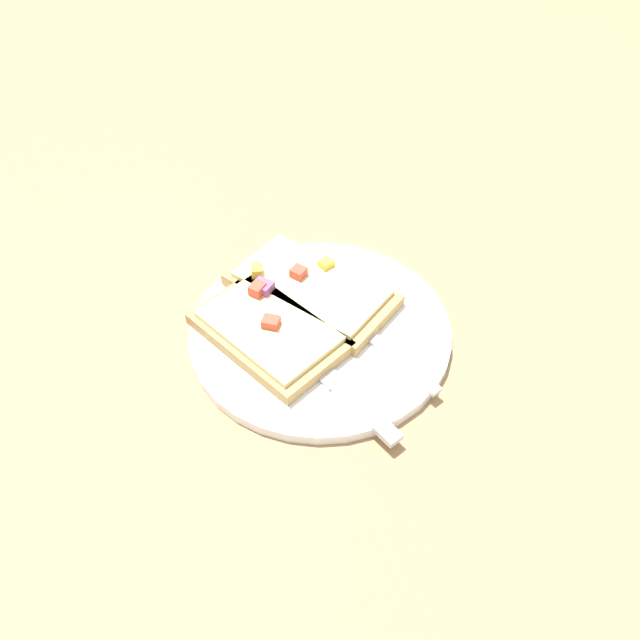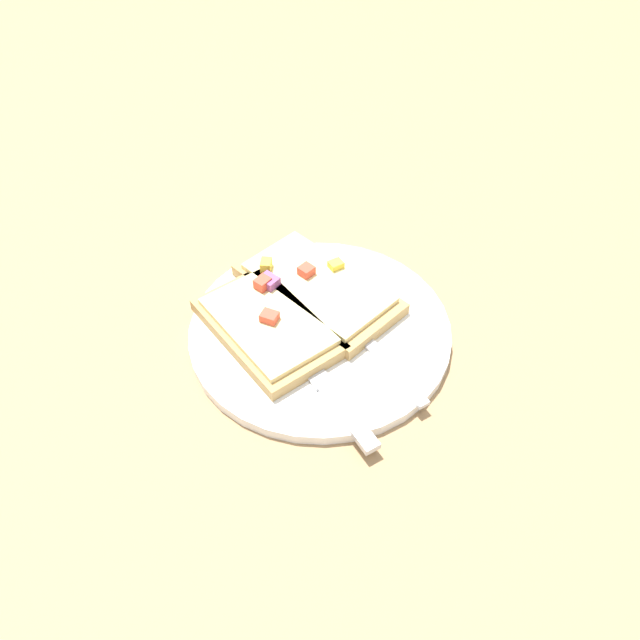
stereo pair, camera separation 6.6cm
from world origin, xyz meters
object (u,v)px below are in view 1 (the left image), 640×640
fork (355,324)px  pizza_slice_main (311,288)px  plate (320,330)px  knife (330,378)px  pizza_slice_corner (269,330)px

fork → pizza_slice_main: 0.07m
plate → pizza_slice_main: size_ratio=1.41×
pizza_slice_main → knife: bearing=-44.4°
plate → fork: fork is taller
plate → pizza_slice_main: 0.05m
pizza_slice_main → pizza_slice_corner: size_ratio=1.23×
knife → pizza_slice_corner: 0.09m
pizza_slice_main → plate: bearing=-42.2°
fork → pizza_slice_corner: bearing=59.4°
pizza_slice_corner → pizza_slice_main: bearing=100.2°
plate → fork: 0.04m
knife → pizza_slice_main: 0.12m
plate → pizza_slice_main: bearing=-122.3°
plate → pizza_slice_corner: 0.06m
plate → knife: 0.07m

